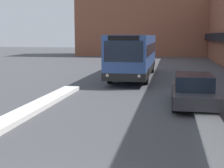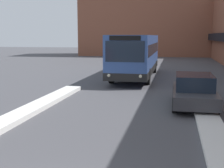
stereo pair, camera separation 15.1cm
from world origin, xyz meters
TOP-DOWN VIEW (x-y plane):
  - building_backdrop_far at (0.00, 48.02)m, footprint 26.00×8.00m
  - snow_bank_left at (-3.60, 5.43)m, footprint 0.90×16.09m
  - snow_bank_right at (3.60, 6.70)m, footprint 0.90×18.14m
  - city_bus at (-0.63, 19.67)m, footprint 2.71×11.11m
  - parked_car_front at (3.20, 10.29)m, footprint 1.89×4.46m

SIDE VIEW (x-z plane):
  - snow_bank_right at x=3.60m, z-range 0.00..0.15m
  - snow_bank_left at x=-3.60m, z-range 0.00..0.21m
  - parked_car_front at x=3.20m, z-range 0.00..1.45m
  - city_bus at x=-0.63m, z-range 0.14..3.38m
  - building_backdrop_far at x=0.00m, z-range 0.00..14.25m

